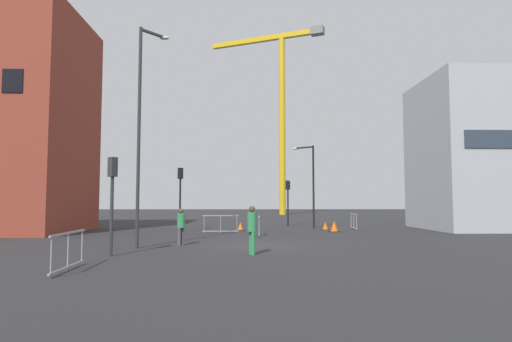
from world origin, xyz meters
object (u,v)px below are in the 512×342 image
pedestrian_walking (181,224)px  traffic_cone_striped (240,226)px  streetlamp_tall (142,121)px  pedestrian_waiting (252,226)px  traffic_cone_on_verge (325,226)px  construction_crane (280,95)px  traffic_light_corner (112,189)px  traffic_light_verge (180,189)px  traffic_cone_by_barrier (334,227)px  streetlamp_short (310,178)px  traffic_light_median (288,195)px

pedestrian_walking → traffic_cone_striped: size_ratio=3.11×
streetlamp_tall → pedestrian_waiting: (4.63, -2.35, -4.26)m
traffic_cone_striped → traffic_cone_on_verge: traffic_cone_on_verge is taller
construction_crane → streetlamp_tall: bearing=-102.3°
traffic_light_corner → pedestrian_waiting: (5.02, 0.20, -1.35)m
traffic_light_verge → pedestrian_waiting: 12.90m
traffic_cone_by_barrier → traffic_cone_on_verge: size_ratio=1.25×
traffic_light_corner → pedestrian_waiting: size_ratio=1.98×
traffic_light_verge → pedestrian_walking: size_ratio=2.52×
pedestrian_waiting → traffic_cone_by_barrier: pedestrian_waiting is taller
traffic_cone_by_barrier → traffic_cone_on_verge: 1.72m
streetlamp_tall → pedestrian_walking: 4.76m
construction_crane → traffic_cone_on_verge: (0.51, -31.64, -16.82)m
construction_crane → streetlamp_short: 32.85m
streetlamp_tall → traffic_cone_by_barrier: bearing=42.6°
streetlamp_tall → traffic_light_verge: size_ratio=2.30×
traffic_light_corner → streetlamp_tall: bearing=81.3°
traffic_light_verge → streetlamp_short: bearing=18.5°
traffic_light_verge → traffic_cone_striped: (3.86, 1.25, -2.49)m
traffic_cone_on_verge → streetlamp_short: bearing=113.1°
traffic_light_median → traffic_cone_on_verge: size_ratio=6.46×
streetlamp_short → traffic_light_median: 3.24m
streetlamp_tall → traffic_cone_on_verge: streetlamp_tall is taller
traffic_light_verge → traffic_cone_striped: bearing=17.9°
traffic_cone_by_barrier → traffic_cone_striped: bearing=164.3°
streetlamp_short → traffic_light_verge: streetlamp_short is taller
traffic_light_median → pedestrian_waiting: (-3.05, -17.64, -1.36)m
traffic_light_corner → traffic_cone_on_verge: bearing=53.0°
streetlamp_short → traffic_cone_striped: 6.25m
streetlamp_short → traffic_cone_by_barrier: (0.97, -3.39, -3.25)m
traffic_light_median → pedestrian_waiting: size_ratio=1.99×
streetlamp_tall → pedestrian_walking: bearing=35.3°
traffic_cone_striped → streetlamp_short: bearing=18.9°
construction_crane → traffic_light_median: bearing=-93.3°
traffic_cone_by_barrier → traffic_light_median: bearing=111.0°
construction_crane → pedestrian_waiting: size_ratio=14.80×
pedestrian_waiting → traffic_cone_on_verge: bearing=68.9°
streetlamp_tall → traffic_cone_by_barrier: 14.48m
pedestrian_waiting → traffic_cone_striped: bearing=92.6°
streetlamp_tall → pedestrian_waiting: 6.72m
construction_crane → traffic_cone_by_barrier: size_ratio=38.62×
construction_crane → traffic_cone_on_verge: size_ratio=48.08×
streetlamp_short → pedestrian_walking: 13.98m
traffic_light_median → traffic_light_corner: 19.58m
traffic_light_verge → traffic_cone_on_verge: size_ratio=7.45×
pedestrian_walking → traffic_cone_striped: pedestrian_walking is taller
construction_crane → traffic_cone_by_barrier: (0.76, -33.34, -16.75)m
traffic_light_median → traffic_cone_striped: size_ratio=6.78×
construction_crane → pedestrian_waiting: construction_crane is taller
streetlamp_short → pedestrian_walking: size_ratio=3.66×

